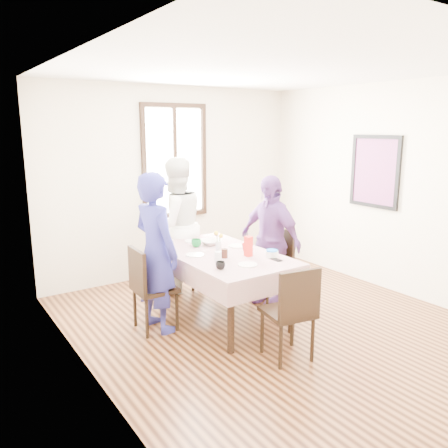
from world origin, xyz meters
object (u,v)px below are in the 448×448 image
at_px(chair_right, 270,267).
at_px(person_far, 175,225).
at_px(chair_far, 175,256).
at_px(chair_near, 288,312).
at_px(person_right, 269,240).
at_px(chair_left, 155,288).
at_px(person_left, 156,253).
at_px(dining_table, 222,286).

relative_size(chair_right, person_far, 0.52).
distance_m(chair_far, chair_near, 2.21).
bearing_deg(person_right, chair_left, -100.77).
height_order(chair_right, person_left, person_left).
distance_m(chair_left, chair_near, 1.46).
relative_size(chair_far, person_far, 0.52).
height_order(chair_near, person_left, person_left).
distance_m(chair_right, person_right, 0.34).
relative_size(person_left, person_far, 0.96).
relative_size(chair_near, person_far, 0.52).
bearing_deg(chair_right, chair_near, 147.59).
bearing_deg(chair_near, dining_table, 99.75).
xyz_separation_m(chair_left, person_right, (1.48, -0.10, 0.34)).
distance_m(chair_far, person_right, 1.33).
height_order(chair_left, chair_near, same).
height_order(dining_table, chair_left, chair_left).
relative_size(chair_right, person_right, 0.58).
bearing_deg(person_left, chair_far, -46.94).
bearing_deg(person_far, person_left, 50.61).
distance_m(chair_right, chair_far, 1.29).
bearing_deg(person_right, dining_table, -92.96).
bearing_deg(person_right, person_left, -100.82).
xyz_separation_m(chair_far, chair_near, (0.00, -2.21, 0.00)).
bearing_deg(person_left, chair_right, -103.37).
bearing_deg(chair_left, chair_right, 88.67).
bearing_deg(chair_right, dining_table, 94.44).
distance_m(person_far, person_right, 1.27).
height_order(chair_far, person_far, person_far).
bearing_deg(dining_table, person_left, 168.35).
bearing_deg(chair_near, person_far, 99.75).
height_order(dining_table, chair_far, chair_far).
relative_size(chair_right, chair_near, 1.00).
bearing_deg(dining_table, person_right, 3.93).
height_order(chair_near, person_right, person_right).
relative_size(chair_left, person_left, 0.54).
bearing_deg(chair_far, person_far, 92.23).
xyz_separation_m(chair_far, person_left, (-0.73, -0.95, 0.39)).
bearing_deg(chair_far, dining_table, 92.23).
bearing_deg(chair_far, chair_left, 54.03).
xyz_separation_m(person_left, person_far, (0.73, 0.93, 0.03)).
bearing_deg(person_right, person_far, -151.65).
height_order(chair_left, person_far, person_far).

